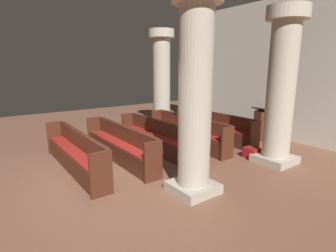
{
  "coord_description": "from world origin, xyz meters",
  "views": [
    {
      "loc": [
        5.1,
        -2.1,
        2.38
      ],
      "look_at": [
        -0.74,
        2.16,
        0.75
      ],
      "focal_mm": 28.44,
      "sensor_mm": 36.0,
      "label": 1
    }
  ],
  "objects": [
    {
      "name": "ground_plane",
      "position": [
        0.0,
        0.0,
        0.0
      ],
      "size": [
        19.2,
        19.2,
        0.0
      ],
      "primitive_type": "plane",
      "color": "brown"
    },
    {
      "name": "back_wall",
      "position": [
        0.0,
        6.08,
        2.25
      ],
      "size": [
        10.0,
        0.16,
        4.5
      ],
      "primitive_type": "cube",
      "color": "silver",
      "rests_on": "ground"
    },
    {
      "name": "pew_row_0",
      "position": [
        -0.94,
        4.17,
        0.47
      ],
      "size": [
        3.31,
        0.47,
        0.87
      ],
      "color": "#562819",
      "rests_on": "ground"
    },
    {
      "name": "pew_row_1",
      "position": [
        -0.94,
        3.03,
        0.47
      ],
      "size": [
        3.31,
        0.46,
        0.87
      ],
      "color": "#562819",
      "rests_on": "ground"
    },
    {
      "name": "pew_row_2",
      "position": [
        -0.94,
        1.89,
        0.47
      ],
      "size": [
        3.31,
        0.46,
        0.87
      ],
      "color": "#562819",
      "rests_on": "ground"
    },
    {
      "name": "pew_row_3",
      "position": [
        -0.94,
        0.76,
        0.47
      ],
      "size": [
        3.31,
        0.46,
        0.87
      ],
      "color": "#562819",
      "rests_on": "ground"
    },
    {
      "name": "pew_row_4",
      "position": [
        -0.94,
        -0.38,
        0.47
      ],
      "size": [
        3.31,
        0.46,
        0.87
      ],
      "color": "#562819",
      "rests_on": "ground"
    },
    {
      "name": "pillar_aisle_side",
      "position": [
        1.54,
        3.85,
        1.92
      ],
      "size": [
        0.95,
        0.95,
        3.7
      ],
      "color": "#B6AD9A",
      "rests_on": "ground"
    },
    {
      "name": "pillar_far_side",
      "position": [
        -3.36,
        3.77,
        1.92
      ],
      "size": [
        0.95,
        0.95,
        3.7
      ],
      "color": "#B6AD9A",
      "rests_on": "ground"
    },
    {
      "name": "pillar_aisle_rear",
      "position": [
        1.54,
        1.11,
        1.92
      ],
      "size": [
        0.88,
        0.88,
        3.7
      ],
      "color": "#B6AD9A",
      "rests_on": "ground"
    },
    {
      "name": "lectern",
      "position": [
        -0.04,
        5.4,
        0.45
      ],
      "size": [
        0.48,
        0.45,
        1.08
      ],
      "color": "#411E13",
      "rests_on": "ground"
    },
    {
      "name": "hymn_book",
      "position": [
        -1.67,
        3.23,
        0.88
      ],
      "size": [
        0.15,
        0.18,
        0.03
      ],
      "primitive_type": "cube",
      "color": "black",
      "rests_on": "pew_row_1"
    },
    {
      "name": "kneeler_box_red",
      "position": [
        0.97,
        3.66,
        0.14
      ],
      "size": [
        0.37,
        0.32,
        0.27
      ],
      "primitive_type": "cube",
      "color": "maroon",
      "rests_on": "ground"
    }
  ]
}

